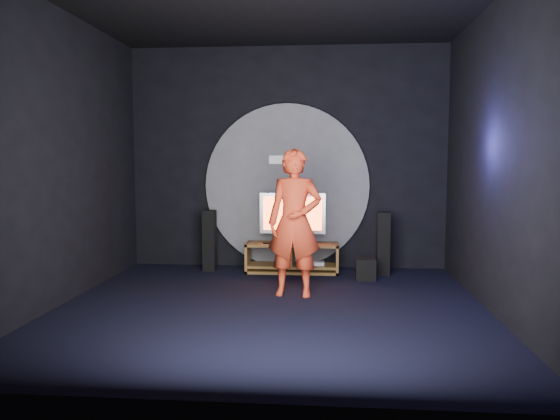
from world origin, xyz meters
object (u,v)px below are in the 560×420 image
at_px(subwoofer, 366,269).
at_px(player, 295,223).
at_px(tower_speaker_right, 383,243).
at_px(media_console, 293,260).
at_px(tv, 293,216).
at_px(tower_speaker_left, 210,241).

height_order(subwoofer, player, player).
xyz_separation_m(tower_speaker_right, player, (-1.25, -1.38, 0.46)).
height_order(media_console, subwoofer, media_console).
bearing_deg(tower_speaker_right, tv, 175.11).
bearing_deg(media_console, subwoofer, -21.61).
relative_size(tv, tower_speaker_right, 1.07).
xyz_separation_m(tv, tower_speaker_left, (-1.29, -0.06, -0.40)).
bearing_deg(tower_speaker_right, tower_speaker_left, 178.81).
bearing_deg(tv, player, -85.26).
bearing_deg(media_console, player, -85.32).
xyz_separation_m(tower_speaker_left, subwoofer, (2.37, -0.43, -0.32)).
distance_m(tower_speaker_left, tower_speaker_right, 2.66).
bearing_deg(tower_speaker_left, tower_speaker_right, -1.19).
height_order(tv, subwoofer, tv).
distance_m(media_console, player, 1.61).
distance_m(media_console, tower_speaker_left, 1.32).
relative_size(tower_speaker_left, subwoofer, 3.06).
bearing_deg(tower_speaker_right, subwoofer, -126.61).
bearing_deg(tv, media_console, -84.03).
height_order(media_console, tv, tv).
xyz_separation_m(media_console, player, (0.12, -1.43, 0.74)).
distance_m(media_console, tower_speaker_right, 1.39).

